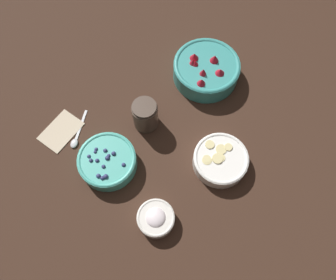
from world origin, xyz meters
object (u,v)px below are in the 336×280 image
(bowl_blueberries, at_px, (107,161))
(bowl_bananas, at_px, (220,160))
(bowl_cream, at_px, (156,218))
(jar_chocolate, at_px, (145,115))
(bowl_strawberries, at_px, (206,69))

(bowl_blueberries, bearing_deg, bowl_bananas, 143.61)
(bowl_cream, height_order, jar_chocolate, jar_chocolate)
(bowl_strawberries, bearing_deg, bowl_bananas, 57.92)
(bowl_strawberries, height_order, bowl_bananas, bowl_strawberries)
(bowl_strawberries, bearing_deg, bowl_blueberries, 9.10)
(bowl_bananas, distance_m, jar_chocolate, 0.27)
(bowl_strawberries, height_order, jar_chocolate, jar_chocolate)
(bowl_strawberries, distance_m, bowl_blueberries, 0.45)
(bowl_bananas, bearing_deg, bowl_blueberries, -36.39)
(bowl_bananas, relative_size, jar_chocolate, 1.56)
(bowl_cream, distance_m, jar_chocolate, 0.31)
(bowl_cream, bearing_deg, bowl_strawberries, -145.50)
(jar_chocolate, bearing_deg, bowl_strawberries, -175.14)
(bowl_blueberries, relative_size, bowl_bananas, 1.06)
(bowl_blueberries, relative_size, jar_chocolate, 1.66)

